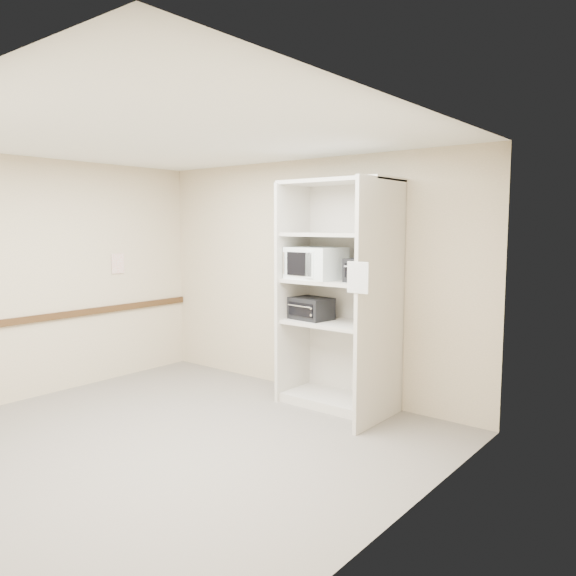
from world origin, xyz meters
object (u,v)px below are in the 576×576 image
Objects in this scene: toaster_oven_lower at (311,308)px; toaster_oven_upper at (368,271)px; microwave at (316,263)px; shelving_unit at (342,303)px.

toaster_oven_upper is at bearing 9.00° from toaster_oven_lower.
toaster_oven_lower is (-0.07, 0.02, -0.50)m from microwave.
microwave reaches higher than toaster_oven_lower.
toaster_oven_lower is (-0.38, -0.03, -0.09)m from shelving_unit.
microwave is 1.33× the size of toaster_oven_lower.
microwave is at bearing -175.37° from toaster_oven_upper.
shelving_unit is 5.77× the size of toaster_oven_upper.
shelving_unit is 0.52m from microwave.
toaster_oven_lower is at bearing 169.82° from microwave.
shelving_unit is at bearing 11.20° from toaster_oven_lower.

